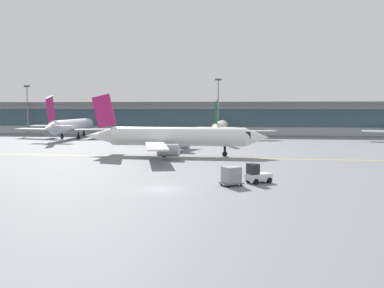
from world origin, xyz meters
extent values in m
plane|color=slate|center=(0.00, 0.00, 0.00)|extent=(400.00, 400.00, 0.00)
cube|color=yellow|center=(-2.91, 25.85, 0.00)|extent=(109.99, 2.55, 0.01)
cube|color=#B2B7BC|center=(0.00, 84.22, 4.50)|extent=(163.96, 8.00, 9.00)
cube|color=#385666|center=(0.00, 80.14, 4.95)|extent=(157.40, 0.16, 5.04)
cube|color=slate|center=(0.00, 82.72, 9.30)|extent=(170.51, 11.00, 0.60)
cylinder|color=silver|center=(-36.14, 63.10, 3.30)|extent=(4.00, 23.18, 3.21)
cone|color=silver|center=(-36.60, 76.55, 3.30)|extent=(3.18, 3.95, 3.05)
cube|color=black|center=(-36.51, 73.99, 3.70)|extent=(2.60, 2.97, 1.12)
cone|color=silver|center=(-35.65, 49.00, 3.30)|extent=(2.90, 5.22, 2.73)
cube|color=silver|center=(-44.27, 60.93, 2.42)|extent=(13.54, 6.13, 0.26)
cylinder|color=#999EA3|center=(-41.68, 62.43, 1.53)|extent=(2.10, 3.46, 1.98)
cube|color=silver|center=(-27.87, 61.49, 2.42)|extent=(13.49, 6.95, 0.26)
cylinder|color=#999EA3|center=(-30.56, 62.82, 1.53)|extent=(2.10, 3.46, 1.98)
cube|color=#B21E66|center=(-35.68, 50.02, 7.64)|extent=(0.49, 4.33, 6.04)
cube|color=silver|center=(-38.05, 50.32, 3.78)|extent=(4.79, 2.42, 0.23)
cube|color=silver|center=(-33.34, 50.48, 3.78)|extent=(4.79, 2.42, 0.23)
cylinder|color=black|center=(-36.42, 71.17, 0.85)|extent=(0.41, 0.41, 1.70)
cylinder|color=black|center=(-36.42, 71.17, 0.42)|extent=(0.55, 0.87, 0.85)
cylinder|color=black|center=(-38.24, 61.14, 0.85)|extent=(0.41, 0.41, 1.70)
cylinder|color=black|center=(-38.24, 61.14, 0.42)|extent=(0.55, 0.87, 0.85)
cylinder|color=black|center=(-33.90, 61.29, 0.85)|extent=(0.41, 0.41, 1.70)
cylinder|color=black|center=(-33.90, 61.29, 0.42)|extent=(0.55, 0.87, 0.85)
cylinder|color=silver|center=(2.12, 63.99, 3.05)|extent=(3.29, 21.37, 2.96)
cone|color=silver|center=(2.31, 76.43, 3.05)|extent=(2.87, 3.60, 2.81)
cube|color=black|center=(2.28, 74.06, 3.42)|extent=(2.35, 2.70, 1.04)
cone|color=silver|center=(1.92, 50.96, 3.05)|extent=(2.59, 4.78, 2.52)
cube|color=silver|center=(-5.49, 62.37, 2.23)|extent=(12.48, 6.22, 0.24)
cylinder|color=#999EA3|center=(-3.03, 63.63, 1.41)|extent=(1.88, 3.16, 1.83)
cube|color=silver|center=(9.67, 62.13, 2.23)|extent=(12.50, 5.88, 0.24)
cylinder|color=#999EA3|center=(7.25, 63.47, 1.41)|extent=(1.88, 3.16, 1.83)
cube|color=#19662D|center=(1.93, 51.91, 7.06)|extent=(0.38, 4.00, 5.58)
cube|color=silver|center=(-0.24, 52.29, 3.49)|extent=(4.39, 2.16, 0.21)
cube|color=silver|center=(4.11, 52.22, 3.49)|extent=(4.39, 2.16, 0.21)
cylinder|color=black|center=(2.23, 71.45, 0.78)|extent=(0.38, 0.38, 1.57)
cylinder|color=black|center=(2.23, 71.45, 0.39)|extent=(0.49, 0.79, 0.78)
cylinder|color=black|center=(0.09, 62.28, 0.78)|extent=(0.38, 0.38, 1.57)
cylinder|color=black|center=(0.09, 62.28, 0.39)|extent=(0.49, 0.79, 0.78)
cylinder|color=black|center=(4.09, 62.22, 0.78)|extent=(0.38, 0.38, 1.57)
cylinder|color=black|center=(4.09, 62.22, 0.39)|extent=(0.49, 0.79, 0.78)
cylinder|color=white|center=(-2.91, 27.85, 3.17)|extent=(22.26, 3.53, 3.08)
cone|color=white|center=(10.04, 27.59, 3.17)|extent=(3.76, 3.00, 2.93)
cube|color=black|center=(7.58, 27.64, 3.56)|extent=(2.82, 2.46, 1.08)
cone|color=white|center=(-16.47, 28.12, 3.17)|extent=(4.99, 2.72, 2.62)
cube|color=white|center=(-4.56, 35.78, 2.33)|extent=(6.53, 12.99, 0.25)
cylinder|color=#999EA3|center=(-3.25, 33.21, 1.47)|extent=(3.30, 1.97, 1.90)
cube|color=white|center=(-4.88, 20.00, 2.33)|extent=(6.07, 13.02, 0.25)
cylinder|color=#999EA3|center=(-3.47, 22.51, 1.47)|extent=(3.30, 1.97, 1.90)
cube|color=#B21E66|center=(-15.49, 28.10, 7.35)|extent=(4.16, 0.41, 5.81)
cube|color=white|center=(-15.08, 30.36, 3.64)|extent=(2.27, 4.58, 0.22)
cube|color=white|center=(-15.17, 25.83, 3.64)|extent=(2.27, 4.58, 0.22)
cylinder|color=black|center=(4.86, 27.70, 0.82)|extent=(0.40, 0.40, 1.63)
cylinder|color=black|center=(4.86, 27.70, 0.41)|extent=(0.83, 0.52, 0.82)
cylinder|color=black|center=(-4.68, 29.97, 0.82)|extent=(0.40, 0.40, 1.63)
cylinder|color=black|center=(-4.68, 29.97, 0.41)|extent=(0.83, 0.52, 0.82)
cylinder|color=black|center=(-4.76, 25.80, 0.82)|extent=(0.40, 0.40, 1.63)
cylinder|color=black|center=(-4.76, 25.80, 0.41)|extent=(0.83, 0.52, 0.82)
cube|color=silver|center=(9.44, 4.58, 0.65)|extent=(2.94, 2.62, 0.70)
cube|color=#1E2328|center=(8.82, 4.16, 1.55)|extent=(1.44, 1.53, 1.10)
cylinder|color=black|center=(9.75, 5.64, 0.30)|extent=(0.62, 0.52, 0.60)
cylinder|color=black|center=(10.54, 4.48, 0.30)|extent=(0.62, 0.52, 0.60)
cylinder|color=black|center=(8.34, 4.68, 0.30)|extent=(0.62, 0.52, 0.60)
cylinder|color=black|center=(9.13, 3.52, 0.30)|extent=(0.62, 0.52, 0.60)
cube|color=#595B60|center=(6.61, 2.66, 0.28)|extent=(2.64, 2.50, 0.12)
cube|color=gray|center=(6.61, 2.66, 1.14)|extent=(2.17, 2.14, 1.60)
cylinder|color=black|center=(6.84, 3.66, 0.11)|extent=(0.24, 0.21, 0.22)
cylinder|color=black|center=(7.62, 2.51, 0.11)|extent=(0.24, 0.21, 0.22)
cylinder|color=black|center=(5.60, 2.82, 0.11)|extent=(0.24, 0.21, 0.22)
cylinder|color=black|center=(6.38, 1.66, 0.11)|extent=(0.24, 0.21, 0.22)
cylinder|color=gray|center=(-56.64, 78.02, 7.03)|extent=(0.36, 0.36, 14.07)
cube|color=#3F3F42|center=(-56.64, 78.02, 14.32)|extent=(1.80, 0.30, 0.50)
cylinder|color=gray|center=(0.85, 76.45, 7.72)|extent=(0.36, 0.36, 15.45)
cube|color=#3F3F42|center=(0.85, 76.45, 15.70)|extent=(1.80, 0.30, 0.50)
camera|label=1|loc=(7.71, -38.63, 7.91)|focal=38.35mm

